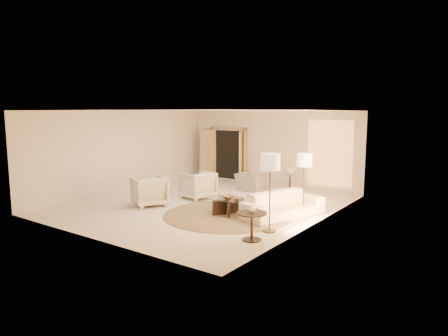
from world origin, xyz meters
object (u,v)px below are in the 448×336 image
Objects in this scene: armchair_right at (149,190)px; accent_chair at (251,179)px; floor_lamp_far at (270,166)px; side_vase at (290,170)px; floor_lamp_near at (304,163)px; sofa at (283,205)px; end_table at (252,221)px; bowl at (228,197)px; coffee_table at (228,204)px; side_table at (290,181)px; armchair_left at (197,184)px; end_vase at (252,209)px.

armchair_right is 3.91m from accent_chair.
armchair_right is 4.33m from floor_lamp_far.
accent_chair is 3.48× the size of side_vase.
floor_lamp_near is (4.19, 1.61, 0.95)m from armchair_right.
armchair_right is at bearing 126.47° from sofa.
end_table is at bearing 102.91° from armchair_right.
floor_lamp_far reaches higher than floor_lamp_near.
coffee_table is at bearing 0.00° from bowl.
side_table is at bearing 177.16° from armchair_right.
armchair_left is 2.24m from coffee_table.
floor_lamp_near is 6.25× the size of side_vase.
sofa is at bearing 24.54° from coffee_table.
end_table is at bearing -72.03° from side_table.
coffee_table is at bearing 156.07° from floor_lamp_far.
coffee_table is at bearing -89.42° from side_vase.
side_vase reaches higher than end_vase.
armchair_right reaches higher than side_table.
accent_chair is 0.51× the size of floor_lamp_far.
armchair_right reaches higher than side_vase.
armchair_left is (-3.30, 0.46, 0.14)m from sofa.
bowl is (1.95, -1.08, 0.00)m from armchair_left.
accent_chair is 0.75× the size of coffee_table.
side_vase reaches higher than bowl.
coffee_table is 2.33m from floor_lamp_near.
armchair_right is at bearing -159.01° from floor_lamp_near.
floor_lamp_far is at bearing 113.28° from armchair_right.
coffee_table is (2.49, 0.51, -0.20)m from armchair_right.
side_vase reaches higher than end_table.
end_vase is at bearing 68.26° from armchair_left.
coffee_table is at bearing -89.42° from side_table.
armchair_right is 4.32m from end_vase.
coffee_table is 7.18× the size of end_vase.
side_vase is at bearing 122.43° from floor_lamp_near.
armchair_left is 5.51× the size of end_vase.
end_vase is (1.70, -1.53, 0.43)m from coffee_table.
side_vase is at bearing 177.16° from armchair_right.
side_table reaches higher than coffee_table.
end_vase is (0.00, 0.00, 0.28)m from end_table.
bowl is at bearing -147.27° from floor_lamp_near.
bowl is (-1.35, -0.62, 0.14)m from sofa.
armchair_left reaches higher than end_table.
armchair_left reaches higher than coffee_table.
bowl is 2.01× the size of end_vase.
coffee_table is 1.98× the size of side_table.
side_table is 5.04m from floor_lamp_far.
floor_lamp_near is at bearing 90.00° from floor_lamp_far.
accent_chair is at bearing 65.27° from sofa.
armchair_left is 2.23m from accent_chair.
floor_lamp_far is (4.19, -0.24, 1.08)m from armchair_right.
side_vase is at bearing 90.58° from bowl.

